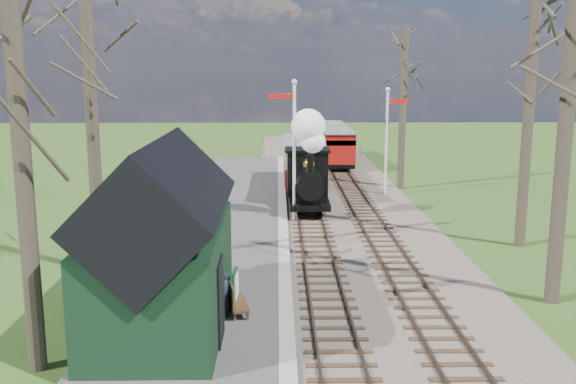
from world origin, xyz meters
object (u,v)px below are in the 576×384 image
object	(u,v)px
red_carriage_b	(331,139)
sign_board	(235,289)
semaphore_near	(293,140)
person	(225,294)
semaphore_far	(388,133)
coach	(303,162)
red_carriage_a	(337,147)
station_shed	(162,247)
locomotive	(308,167)
bench	(234,297)

from	to	relation	value
red_carriage_b	sign_board	world-z (taller)	red_carriage_b
semaphore_near	person	xyz separation A→B (m)	(-2.03, -11.51, -2.78)
semaphore_far	coach	xyz separation A→B (m)	(-4.37, 1.71, -1.75)
semaphore_far	person	world-z (taller)	semaphore_far
coach	red_carriage_b	bearing A→B (deg)	78.78
coach	person	world-z (taller)	coach
semaphore_near	red_carriage_b	xyz separation A→B (m)	(3.37, 20.81, -2.15)
red_carriage_a	sign_board	size ratio (longest dim) A/B	4.71
station_shed	semaphore_near	distance (m)	12.58
semaphore_near	red_carriage_a	distance (m)	15.82
station_shed	semaphore_far	size ratio (longest dim) A/B	1.10
station_shed	person	bearing A→B (deg)	18.12
station_shed	locomotive	size ratio (longest dim) A/B	1.32
locomotive	station_shed	bearing A→B (deg)	-107.44
semaphore_near	red_carriage_b	size ratio (longest dim) A/B	1.24
locomotive	sign_board	distance (m)	12.79
bench	coach	bearing A→B (deg)	82.12
red_carriage_b	sign_board	distance (m)	32.04
locomotive	person	xyz separation A→B (m)	(-2.79, -13.15, -1.35)
station_shed	semaphore_far	distance (m)	20.01
semaphore_far	red_carriage_a	xyz separation A→B (m)	(-1.77, 9.31, -1.88)
red_carriage_a	semaphore_far	bearing A→B (deg)	-79.21
station_shed	coach	bearing A→B (deg)	77.70
coach	locomotive	bearing A→B (deg)	-90.11
station_shed	locomotive	distance (m)	14.30
red_carriage_a	sign_board	bearing A→B (deg)	-101.22
red_carriage_a	bench	xyz separation A→B (m)	(-5.20, -26.42, -0.86)
locomotive	red_carriage_a	xyz separation A→B (m)	(2.61, 13.67, -0.71)
coach	red_carriage_b	xyz separation A→B (m)	(2.60, 13.10, -0.13)
locomotive	red_carriage_b	bearing A→B (deg)	82.24
semaphore_far	red_carriage_b	xyz separation A→B (m)	(-1.77, 14.81, -1.88)
coach	sign_board	distance (m)	18.71
locomotive	red_carriage_b	xyz separation A→B (m)	(2.61, 19.17, -0.71)
locomotive	coach	xyz separation A→B (m)	(0.01, 6.07, -0.59)
coach	red_carriage_a	size ratio (longest dim) A/B	1.52
red_carriage_a	person	bearing A→B (deg)	-101.38
semaphore_far	bench	bearing A→B (deg)	-112.19
station_shed	red_carriage_a	size ratio (longest dim) A/B	1.26
semaphore_far	bench	size ratio (longest dim) A/B	3.60
station_shed	red_carriage_a	distance (m)	28.18
bench	semaphore_near	bearing A→B (deg)	80.63
semaphore_far	locomotive	xyz separation A→B (m)	(-4.39, -4.36, -1.17)
semaphore_far	sign_board	distance (m)	18.37
station_shed	semaphore_near	bearing A→B (deg)	73.62
bench	semaphore_far	bearing A→B (deg)	67.81
station_shed	red_carriage_b	xyz separation A→B (m)	(6.90, 32.81, -0.80)
red_carriage_b	sign_board	bearing A→B (deg)	-99.30
semaphore_near	sign_board	bearing A→B (deg)	-99.50
locomotive	red_carriage_a	size ratio (longest dim) A/B	0.95
station_shed	bench	bearing A→B (deg)	27.79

